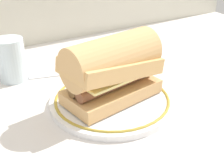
# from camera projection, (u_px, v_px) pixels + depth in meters

# --- Properties ---
(ground_plane) EXTENTS (1.50, 1.50, 0.00)m
(ground_plane) POSITION_uv_depth(u_px,v_px,m) (99.00, 106.00, 0.62)
(ground_plane) COLOR silver
(plate) EXTENTS (0.25, 0.25, 0.01)m
(plate) POSITION_uv_depth(u_px,v_px,m) (112.00, 100.00, 0.62)
(plate) COLOR white
(plate) RESTS_ON ground_plane
(sausage_sandwich) EXTENTS (0.21, 0.13, 0.13)m
(sausage_sandwich) POSITION_uv_depth(u_px,v_px,m) (112.00, 68.00, 0.59)
(sausage_sandwich) COLOR tan
(sausage_sandwich) RESTS_ON plate
(drinking_glass) EXTENTS (0.06, 0.06, 0.10)m
(drinking_glass) POSITION_uv_depth(u_px,v_px,m) (12.00, 63.00, 0.70)
(drinking_glass) COLOR silver
(drinking_glass) RESTS_ON ground_plane
(salt_shaker) EXTENTS (0.03, 0.03, 0.07)m
(salt_shaker) POSITION_uv_depth(u_px,v_px,m) (125.00, 51.00, 0.79)
(salt_shaker) COLOR white
(salt_shaker) RESTS_ON ground_plane
(butter_knife) EXTENTS (0.15, 0.05, 0.01)m
(butter_knife) POSITION_uv_depth(u_px,v_px,m) (67.00, 72.00, 0.75)
(butter_knife) COLOR silver
(butter_knife) RESTS_ON ground_plane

